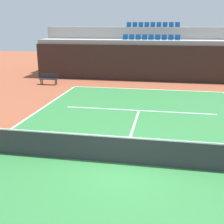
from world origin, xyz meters
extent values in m
plane|color=brown|center=(0.00, 0.00, 0.00)|extent=(80.00, 80.00, 0.00)
cube|color=#2D7238|center=(0.00, 0.00, 0.01)|extent=(11.00, 24.00, 0.01)
cube|color=white|center=(0.00, 11.95, 0.01)|extent=(11.00, 0.10, 0.00)
cube|color=white|center=(0.00, 6.40, 0.01)|extent=(8.26, 0.10, 0.00)
cube|color=white|center=(0.00, 3.20, 0.01)|extent=(0.10, 6.40, 0.00)
cube|color=black|center=(0.00, 15.26, 1.48)|extent=(19.59, 0.30, 2.97)
cube|color=#9E9E99|center=(0.00, 16.61, 1.66)|extent=(19.59, 2.40, 3.32)
cube|color=#9E9E99|center=(0.00, 19.01, 2.18)|extent=(19.59, 2.40, 4.35)
cube|color=#145193|center=(-2.23, 16.61, 3.34)|extent=(0.44, 0.44, 0.04)
cube|color=#145193|center=(-2.23, 16.81, 3.56)|extent=(0.44, 0.04, 0.40)
cube|color=#145193|center=(-1.67, 16.61, 3.34)|extent=(0.44, 0.44, 0.04)
cube|color=#145193|center=(-1.67, 16.81, 3.56)|extent=(0.44, 0.04, 0.40)
cube|color=#145193|center=(-1.11, 16.61, 3.34)|extent=(0.44, 0.44, 0.04)
cube|color=#145193|center=(-1.11, 16.81, 3.56)|extent=(0.44, 0.04, 0.40)
cube|color=#145193|center=(-0.56, 16.61, 3.34)|extent=(0.44, 0.44, 0.04)
cube|color=#145193|center=(-0.56, 16.81, 3.56)|extent=(0.44, 0.04, 0.40)
cube|color=#145193|center=(0.00, 16.61, 3.34)|extent=(0.44, 0.44, 0.04)
cube|color=#145193|center=(0.00, 16.81, 3.56)|extent=(0.44, 0.04, 0.40)
cube|color=#145193|center=(0.56, 16.61, 3.34)|extent=(0.44, 0.44, 0.04)
cube|color=#145193|center=(0.56, 16.81, 3.56)|extent=(0.44, 0.04, 0.40)
cube|color=#145193|center=(1.11, 16.61, 3.34)|extent=(0.44, 0.44, 0.04)
cube|color=#145193|center=(1.11, 16.81, 3.56)|extent=(0.44, 0.04, 0.40)
cube|color=#145193|center=(1.67, 16.61, 3.34)|extent=(0.44, 0.44, 0.04)
cube|color=#145193|center=(1.67, 16.81, 3.56)|extent=(0.44, 0.04, 0.40)
cube|color=#145193|center=(2.23, 16.61, 3.34)|extent=(0.44, 0.44, 0.04)
cube|color=#145193|center=(2.23, 16.81, 3.56)|extent=(0.44, 0.04, 0.40)
cube|color=#145193|center=(-2.23, 19.01, 4.37)|extent=(0.44, 0.44, 0.04)
cube|color=#145193|center=(-2.23, 19.21, 4.59)|extent=(0.44, 0.04, 0.40)
cube|color=#145193|center=(-1.67, 19.01, 4.37)|extent=(0.44, 0.44, 0.04)
cube|color=#145193|center=(-1.67, 19.21, 4.59)|extent=(0.44, 0.04, 0.40)
cube|color=#145193|center=(-1.11, 19.01, 4.37)|extent=(0.44, 0.44, 0.04)
cube|color=#145193|center=(-1.11, 19.21, 4.59)|extent=(0.44, 0.04, 0.40)
cube|color=#145193|center=(-0.56, 19.01, 4.37)|extent=(0.44, 0.44, 0.04)
cube|color=#145193|center=(-0.56, 19.21, 4.59)|extent=(0.44, 0.04, 0.40)
cube|color=#145193|center=(0.00, 19.01, 4.37)|extent=(0.44, 0.44, 0.04)
cube|color=#145193|center=(0.00, 19.21, 4.59)|extent=(0.44, 0.04, 0.40)
cube|color=#145193|center=(0.56, 19.01, 4.37)|extent=(0.44, 0.44, 0.04)
cube|color=#145193|center=(0.56, 19.21, 4.59)|extent=(0.44, 0.04, 0.40)
cube|color=#145193|center=(1.11, 19.01, 4.37)|extent=(0.44, 0.44, 0.04)
cube|color=#145193|center=(1.11, 19.21, 4.59)|extent=(0.44, 0.04, 0.40)
cube|color=#145193|center=(1.67, 19.01, 4.37)|extent=(0.44, 0.44, 0.04)
cube|color=#145193|center=(1.67, 19.21, 4.59)|extent=(0.44, 0.04, 0.40)
cube|color=#145193|center=(2.23, 19.01, 4.37)|extent=(0.44, 0.44, 0.04)
cube|color=#145193|center=(2.23, 19.21, 4.59)|extent=(0.44, 0.04, 0.40)
cube|color=#333338|center=(0.00, 0.00, 0.47)|extent=(10.90, 0.02, 0.92)
cube|color=white|center=(0.00, 0.00, 0.96)|extent=(10.90, 0.04, 0.05)
cube|color=#232328|center=(-7.68, 12.31, 0.45)|extent=(1.50, 0.40, 0.05)
cube|color=#232328|center=(-7.68, 12.49, 0.67)|extent=(1.50, 0.04, 0.36)
cube|color=#2D2D33|center=(-8.28, 12.17, 0.21)|extent=(0.06, 0.06, 0.42)
cube|color=#2D2D33|center=(-7.08, 12.17, 0.21)|extent=(0.06, 0.06, 0.42)
cube|color=#2D2D33|center=(-8.28, 12.45, 0.21)|extent=(0.06, 0.06, 0.42)
cube|color=#2D2D33|center=(-7.08, 12.45, 0.21)|extent=(0.06, 0.06, 0.42)
camera|label=1|loc=(1.27, -8.78, 4.53)|focal=46.00mm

